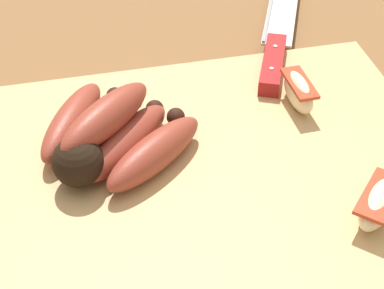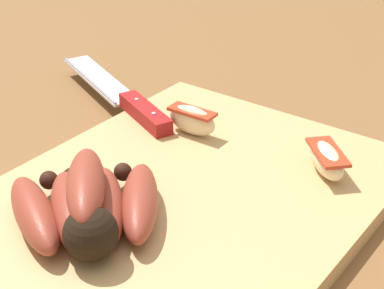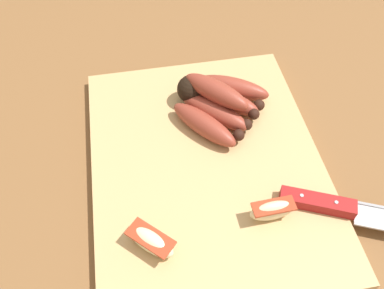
{
  "view_description": "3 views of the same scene",
  "coord_description": "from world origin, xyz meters",
  "px_view_note": "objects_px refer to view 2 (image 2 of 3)",
  "views": [
    {
      "loc": [
        0.13,
        0.44,
        0.42
      ],
      "look_at": [
        0.04,
        0.01,
        0.04
      ],
      "focal_mm": 59.51,
      "sensor_mm": 36.0,
      "label": 1
    },
    {
      "loc": [
        0.42,
        0.33,
        0.36
      ],
      "look_at": [
        -0.02,
        0.0,
        0.06
      ],
      "focal_mm": 59.0,
      "sensor_mm": 36.0,
      "label": 2
    },
    {
      "loc": [
        -0.32,
        0.1,
        0.5
      ],
      "look_at": [
        0.04,
        0.03,
        0.04
      ],
      "focal_mm": 37.7,
      "sensor_mm": 36.0,
      "label": 3
    }
  ],
  "objects_px": {
    "banana_bunch": "(88,206)",
    "apple_wedge_middle": "(192,120)",
    "apple_wedge_near": "(327,159)",
    "chefs_knife": "(128,100)"
  },
  "relations": [
    {
      "from": "banana_bunch",
      "to": "apple_wedge_middle",
      "type": "height_order",
      "value": "banana_bunch"
    },
    {
      "from": "apple_wedge_near",
      "to": "apple_wedge_middle",
      "type": "height_order",
      "value": "apple_wedge_middle"
    },
    {
      "from": "banana_bunch",
      "to": "chefs_knife",
      "type": "bearing_deg",
      "value": -146.15
    },
    {
      "from": "banana_bunch",
      "to": "chefs_knife",
      "type": "xyz_separation_m",
      "value": [
        -0.21,
        -0.14,
        -0.02
      ]
    },
    {
      "from": "banana_bunch",
      "to": "apple_wedge_middle",
      "type": "bearing_deg",
      "value": -170.78
    },
    {
      "from": "chefs_knife",
      "to": "apple_wedge_middle",
      "type": "xyz_separation_m",
      "value": [
        0.01,
        0.11,
        0.01
      ]
    },
    {
      "from": "chefs_knife",
      "to": "apple_wedge_near",
      "type": "relative_size",
      "value": 4.09
    },
    {
      "from": "banana_bunch",
      "to": "apple_wedge_middle",
      "type": "xyz_separation_m",
      "value": [
        -0.2,
        -0.03,
        -0.0
      ]
    },
    {
      "from": "chefs_knife",
      "to": "apple_wedge_middle",
      "type": "relative_size",
      "value": 4.38
    },
    {
      "from": "banana_bunch",
      "to": "chefs_knife",
      "type": "height_order",
      "value": "banana_bunch"
    }
  ]
}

